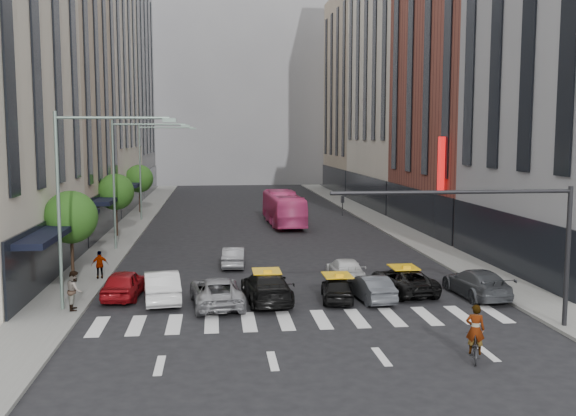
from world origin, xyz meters
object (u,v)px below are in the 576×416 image
object	(u,v)px
streetlamp_far	(150,159)
bus	(283,208)
streetlamp_near	(80,184)
car_white_front	(161,286)
pedestrian_far	(100,265)
pedestrian_near	(75,290)
car_red	(124,284)
streetlamp_mid	(127,167)
taxi_center	(337,288)
motorcycle	(475,348)
taxi_left	(267,287)

from	to	relation	value
streetlamp_far	bus	size ratio (longest dim) A/B	0.83
streetlamp_near	streetlamp_far	size ratio (longest dim) A/B	1.00
car_white_front	pedestrian_far	size ratio (longest dim) A/B	2.99
car_white_front	pedestrian_near	bearing A→B (deg)	16.21
streetlamp_near	car_red	world-z (taller)	streetlamp_near
streetlamp_mid	bus	bearing A→B (deg)	43.94
pedestrian_far	taxi_center	bearing A→B (deg)	140.79
streetlamp_mid	motorcycle	world-z (taller)	streetlamp_mid
streetlamp_far	pedestrian_far	world-z (taller)	streetlamp_far
streetlamp_far	bus	bearing A→B (deg)	-19.16
streetlamp_far	pedestrian_near	world-z (taller)	streetlamp_far
car_white_front	bus	size ratio (longest dim) A/B	0.43
bus	pedestrian_near	bearing A→B (deg)	63.46
streetlamp_near	streetlamp_far	world-z (taller)	same
taxi_center	pedestrian_far	world-z (taller)	pedestrian_far
pedestrian_far	taxi_left	bearing A→B (deg)	133.92
car_red	car_white_front	xyz separation A→B (m)	(1.91, -0.89, 0.05)
streetlamp_far	car_white_front	distance (m)	31.13
streetlamp_far	taxi_center	xyz separation A→B (m)	(11.94, -31.39, -5.28)
taxi_left	taxi_center	size ratio (longest dim) A/B	1.40
streetlamp_near	pedestrian_far	distance (m)	8.04
bus	taxi_left	bearing A→B (deg)	79.84
streetlamp_far	motorcycle	distance (m)	43.40
streetlamp_near	bus	distance (m)	30.64
bus	pedestrian_far	bearing A→B (deg)	57.33
bus	pedestrian_far	xyz separation A→B (m)	(-12.56, -21.46, -0.59)
streetlamp_near	bus	bearing A→B (deg)	66.27
streetlamp_mid	pedestrian_far	xyz separation A→B (m)	(-0.36, -9.70, -4.97)
streetlamp_near	car_red	distance (m)	5.90
streetlamp_near	pedestrian_near	distance (m)	4.87
car_red	pedestrian_far	bearing A→B (deg)	-59.89
car_white_front	pedestrian_far	xyz separation A→B (m)	(-3.76, 4.82, 0.16)
streetlamp_mid	car_red	bearing A→B (deg)	-83.74
streetlamp_far	taxi_left	distance (m)	32.72
bus	motorcycle	size ratio (longest dim) A/B	6.33
pedestrian_near	pedestrian_far	xyz separation A→B (m)	(0.00, 6.47, -0.12)
streetlamp_far	taxi_center	bearing A→B (deg)	-69.17
car_white_front	motorcycle	bearing A→B (deg)	133.02
streetlamp_near	pedestrian_far	xyz separation A→B (m)	(-0.36, 6.30, -4.97)
taxi_left	bus	world-z (taller)	bus
streetlamp_near	car_red	bearing A→B (deg)	57.80
streetlamp_mid	car_red	world-z (taller)	streetlamp_mid
streetlamp_near	taxi_center	size ratio (longest dim) A/B	2.45
taxi_center	motorcycle	distance (m)	9.47
taxi_center	bus	size ratio (longest dim) A/B	0.34
streetlamp_mid	taxi_center	bearing A→B (deg)	-52.19
motorcycle	streetlamp_mid	bearing A→B (deg)	-37.89
streetlamp_mid	taxi_left	distance (m)	18.14
taxi_left	bus	distance (m)	27.19
pedestrian_near	taxi_center	bearing A→B (deg)	-94.51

